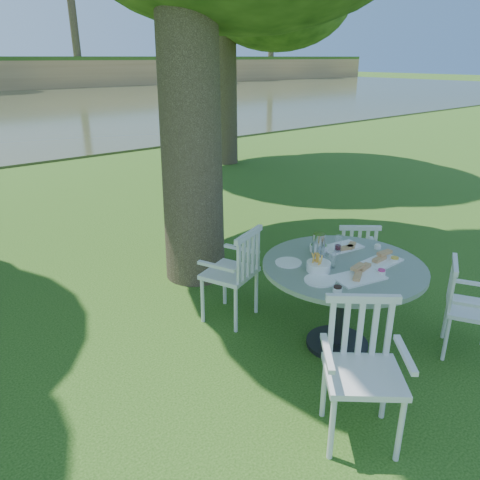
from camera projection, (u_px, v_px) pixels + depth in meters
name	position (u px, v px, depth m)	size (l,w,h in m)	color
ground	(253.00, 326.00, 4.60)	(140.00, 140.00, 0.00)	#193E0D
table	(342.00, 281.00, 4.06)	(1.39, 1.39, 0.81)	black
chair_ne	(355.00, 254.00, 5.02)	(0.59, 0.58, 0.85)	silver
chair_nw	(238.00, 269.00, 4.52)	(0.61, 0.60, 0.95)	silver
chair_sw	(362.00, 358.00, 3.15)	(0.68, 0.68, 0.99)	silver
chair_se	(462.00, 301.00, 4.04)	(0.57, 0.56, 0.85)	silver
tableware	(332.00, 258.00, 4.02)	(1.08, 0.85, 0.22)	white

